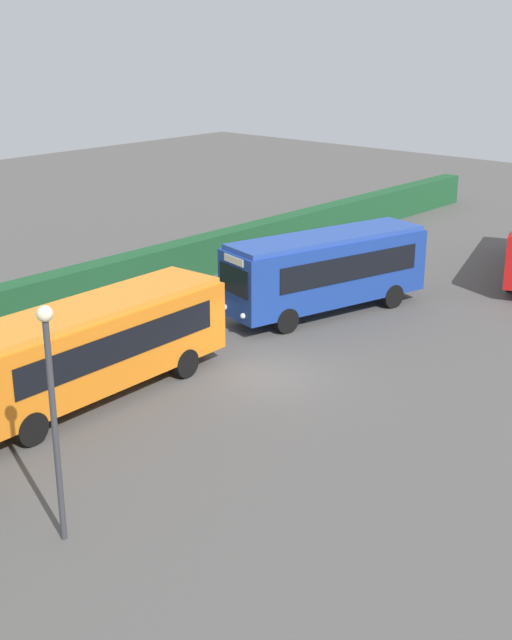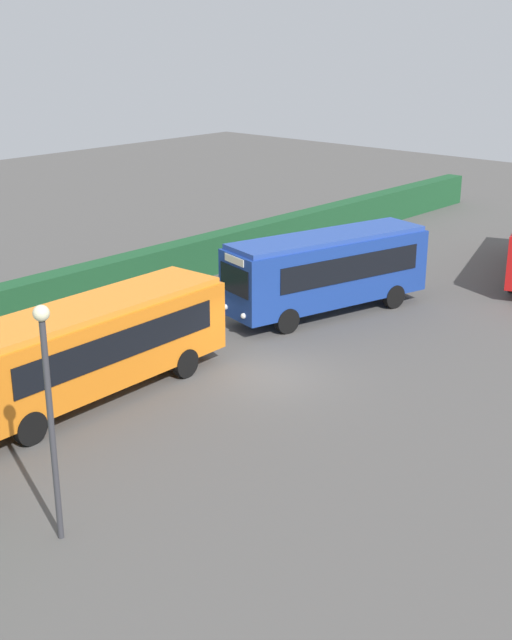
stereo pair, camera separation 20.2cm
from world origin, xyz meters
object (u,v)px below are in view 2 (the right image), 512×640
Objects in this scene: bus_orange at (88,345)px; lamppost at (49,398)px; person_right at (86,332)px; bus_blue at (327,269)px; person_far at (126,325)px.

lamppost is at bearing 44.98° from bus_orange.
bus_orange reaches higher than person_right.
bus_blue is 4.74× the size of person_far.
bus_blue is 8.81m from person_far.
bus_blue is 10.25m from person_right.
person_right is (1.93, 2.74, -0.76)m from bus_orange.
person_far is (-8.36, 2.64, -0.86)m from bus_blue.
bus_orange is 11.66m from bus_blue.
lamppost is at bearing 50.69° from person_far.
bus_blue reaches higher than person_far.
bus_blue reaches higher than bus_orange.
lamppost is at bearing -86.38° from person_right.
bus_orange is at bearing 47.38° from lamppost.
lamppost reaches higher than bus_blue.
person_right is at bearing 49.62° from lamppost.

